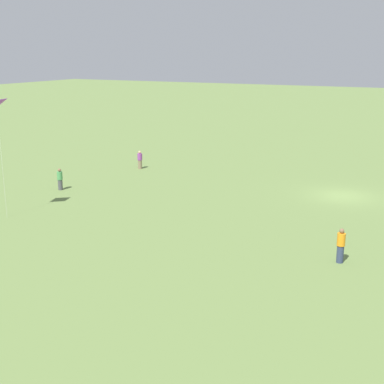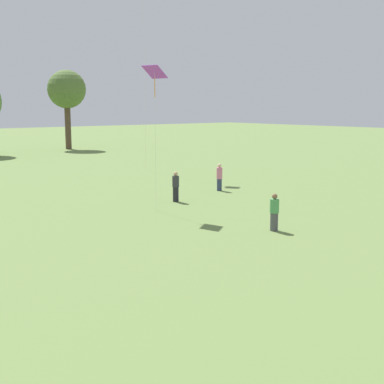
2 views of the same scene
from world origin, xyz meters
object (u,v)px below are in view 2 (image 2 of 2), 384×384
object	(u,v)px
person_0	(219,177)
person_5	(176,187)
person_1	(274,212)
kite_4	(155,75)

from	to	relation	value
person_0	person_5	xyz separation A→B (m)	(-4.52, -1.41, -0.01)
person_5	person_1	bearing A→B (deg)	145.09
person_0	kite_4	world-z (taller)	kite_4
person_5	kite_4	bearing A→B (deg)	93.50
kite_4	person_5	bearing A→B (deg)	-27.81
person_1	kite_4	xyz separation A→B (m)	(-1.46, 6.80, 6.02)
person_5	kite_4	distance (m)	6.60
person_5	person_0	bearing A→B (deg)	-101.21
person_1	kite_4	size ratio (longest dim) A/B	0.22
person_1	kite_4	world-z (taller)	kite_4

